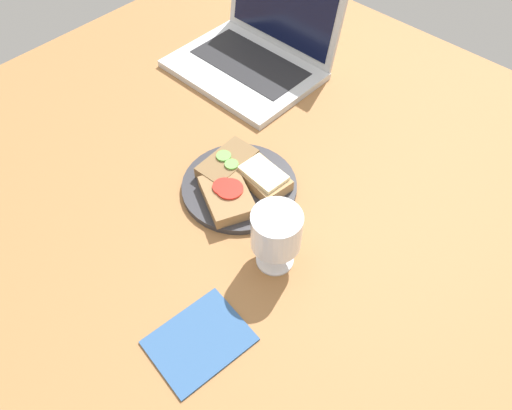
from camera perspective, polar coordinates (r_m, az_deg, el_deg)
wooden_table at (r=97.80cm, az=-1.30°, el=1.78°), size 140.00×140.00×3.00cm
plate at (r=95.55cm, az=-1.94°, el=2.16°), size 22.02×22.02×1.30cm
sandwich_with_tomato at (r=91.52cm, az=-3.31°, el=1.04°), size 13.50×11.91×2.82cm
sandwich_with_cheese at (r=94.09cm, az=0.85°, el=3.14°), size 10.74×7.66×3.15cm
sandwich_with_cucumber at (r=96.81cm, az=-3.42°, el=4.65°), size 7.02×12.06×2.97cm
wine_glass at (r=79.66cm, az=2.33°, el=-3.19°), size 8.31×8.31×12.22cm
laptop at (r=123.06cm, az=0.04°, el=17.50°), size 33.37×28.48×22.92cm
napkin at (r=79.61cm, az=-6.48°, el=-15.16°), size 13.23×15.90×0.40cm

